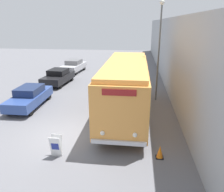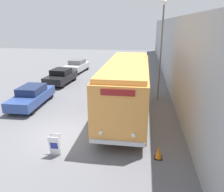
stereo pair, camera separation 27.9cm
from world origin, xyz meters
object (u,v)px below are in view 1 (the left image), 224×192
at_px(vintage_bus, 126,85).
at_px(parked_car_far, 74,66).
at_px(parked_car_mid, 58,77).
at_px(streetlamp, 160,39).
at_px(parked_car_near, 30,97).
at_px(traffic_cone, 160,152).
at_px(sign_board, 56,146).

distance_m(vintage_bus, parked_car_far, 14.57).
bearing_deg(parked_car_far, parked_car_mid, -84.04).
xyz_separation_m(streetlamp, parked_car_near, (-9.32, -2.55, -3.98)).
distance_m(parked_car_far, traffic_cone, 19.72).
bearing_deg(traffic_cone, parked_car_far, 117.62).
distance_m(parked_car_near, parked_car_mid, 6.28).
relative_size(streetlamp, parked_car_mid, 1.67).
distance_m(vintage_bus, streetlamp, 4.75).
bearing_deg(parked_car_mid, parked_car_near, -84.57).
bearing_deg(sign_board, traffic_cone, 4.75).
height_order(streetlamp, parked_car_far, streetlamp).
xyz_separation_m(vintage_bus, traffic_cone, (1.90, -4.88, -1.71)).
distance_m(parked_car_near, parked_car_far, 11.96).
xyz_separation_m(parked_car_mid, parked_car_far, (-0.06, 5.67, 0.02)).
xyz_separation_m(parked_car_near, parked_car_far, (-0.18, 11.95, 0.03)).
height_order(parked_car_far, traffic_cone, parked_car_far).
bearing_deg(parked_car_far, traffic_cone, -56.99).
xyz_separation_m(sign_board, streetlamp, (5.12, 8.46, 4.23)).
bearing_deg(vintage_bus, traffic_cone, -68.76).
xyz_separation_m(streetlamp, parked_car_mid, (-9.45, 3.73, -3.97)).
bearing_deg(sign_board, streetlamp, 58.82).
bearing_deg(parked_car_far, streetlamp, -39.30).
bearing_deg(sign_board, parked_car_near, 125.41).
height_order(sign_board, parked_car_near, parked_car_near).
bearing_deg(parked_car_mid, sign_board, -66.15).
relative_size(parked_car_far, traffic_cone, 7.46).
xyz_separation_m(vintage_bus, parked_car_near, (-7.06, 0.63, -1.27)).
bearing_deg(parked_car_far, vintage_bus, -54.70).
bearing_deg(vintage_bus, parked_car_near, 174.88).
distance_m(vintage_bus, sign_board, 6.19).
bearing_deg(traffic_cone, streetlamp, 87.41).
bearing_deg(parked_car_mid, traffic_cone, -48.09).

